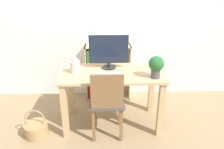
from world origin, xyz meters
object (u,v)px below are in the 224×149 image
basket (36,129)px  vase (75,66)px  potted_plant (156,66)px  bookshelf (102,77)px  chair (107,101)px  keyboard (108,74)px  monitor (109,51)px

basket → vase: bearing=26.3°
vase → basket: size_ratio=0.57×
potted_plant → bookshelf: bearing=125.1°
basket → potted_plant: bearing=2.3°
chair → bookshelf: bearing=97.7°
vase → bookshelf: bearing=67.3°
potted_plant → vase: bearing=168.9°
vase → bookshelf: 0.92m
keyboard → bookshelf: bookshelf is taller
vase → chair: 0.59m
potted_plant → basket: bearing=-177.7°
vase → bookshelf: (0.31, 0.73, -0.46)m
potted_plant → chair: bearing=-170.4°
chair → basket: bearing=-179.2°
monitor → basket: monitor is taller
bookshelf → chair: bearing=-85.5°
potted_plant → bookshelf: size_ratio=0.29×
keyboard → chair: bearing=-92.8°
keyboard → basket: bearing=-170.3°
bookshelf → basket: 1.30m
chair → basket: 0.97m
monitor → potted_plant: bearing=-31.9°
monitor → chair: monitor is taller
bookshelf → monitor: bearing=-79.4°
keyboard → basket: keyboard is taller
bookshelf → basket: size_ratio=2.45×
monitor → chair: 0.65m
keyboard → vase: bearing=166.6°
chair → bookshelf: bookshelf is taller
keyboard → vase: size_ratio=1.92×
vase → basket: vase is taller
keyboard → basket: 1.12m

